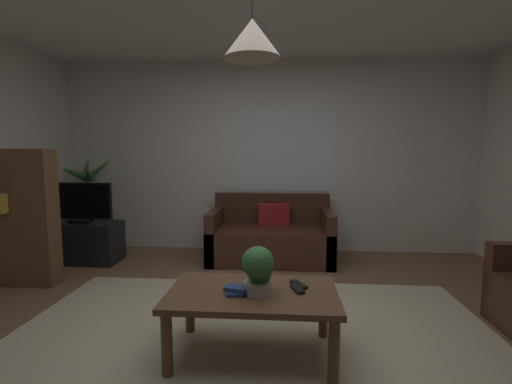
{
  "coord_description": "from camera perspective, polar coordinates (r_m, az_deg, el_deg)",
  "views": [
    {
      "loc": [
        0.22,
        -2.55,
        1.37
      ],
      "look_at": [
        0.0,
        0.3,
        1.05
      ],
      "focal_mm": 25.23,
      "sensor_mm": 36.0,
      "label": 1
    }
  ],
  "objects": [
    {
      "name": "potted_plant_on_table",
      "position": [
        2.38,
        0.36,
        -12.11
      ],
      "size": [
        0.21,
        0.25,
        0.32
      ],
      "color": "beige",
      "rests_on": "coffee_table"
    },
    {
      "name": "book_on_table_1",
      "position": [
        2.43,
        -3.08,
        -15.01
      ],
      "size": [
        0.17,
        0.13,
        0.03
      ],
      "primitive_type": "cube",
      "rotation": [
        0.0,
        0.0,
        -0.28
      ],
      "color": "#2D4C8C",
      "rests_on": "coffee_table"
    },
    {
      "name": "floor",
      "position": [
        2.9,
        -0.48,
        -21.97
      ],
      "size": [
        5.64,
        4.83,
        0.02
      ],
      "primitive_type": "cube",
      "color": "brown",
      "rests_on": "ground"
    },
    {
      "name": "book_on_table_0",
      "position": [
        2.43,
        -3.27,
        -15.66
      ],
      "size": [
        0.13,
        0.12,
        0.02
      ],
      "primitive_type": "cube",
      "rotation": [
        0.0,
        0.0,
        0.13
      ],
      "color": "#2D4C8C",
      "rests_on": "coffee_table"
    },
    {
      "name": "remote_on_table_0",
      "position": [
        2.5,
        6.54,
        -14.99
      ],
      "size": [
        0.1,
        0.17,
        0.02
      ],
      "primitive_type": "cube",
      "rotation": [
        0.0,
        0.0,
        0.33
      ],
      "color": "black",
      "rests_on": "coffee_table"
    },
    {
      "name": "tv",
      "position": [
        4.91,
        -26.14,
        -1.48
      ],
      "size": [
        0.79,
        0.16,
        0.5
      ],
      "color": "black",
      "rests_on": "tv_stand"
    },
    {
      "name": "remote_on_table_1",
      "position": [
        2.58,
        6.79,
        -14.36
      ],
      "size": [
        0.12,
        0.16,
        0.02
      ],
      "primitive_type": "cube",
      "rotation": [
        0.0,
        0.0,
        0.5
      ],
      "color": "black",
      "rests_on": "coffee_table"
    },
    {
      "name": "rug",
      "position": [
        2.72,
        -0.87,
        -23.7
      ],
      "size": [
        3.67,
        2.66,
        0.01
      ],
      "primitive_type": "cube",
      "color": "beige",
      "rests_on": "ground"
    },
    {
      "name": "coffee_table",
      "position": [
        2.51,
        -0.54,
        -16.81
      ],
      "size": [
        1.13,
        0.67,
        0.45
      ],
      "color": "brown",
      "rests_on": "ground"
    },
    {
      "name": "couch_under_window",
      "position": [
        4.62,
        2.37,
        -7.35
      ],
      "size": [
        1.53,
        0.84,
        0.82
      ],
      "color": "#47281E",
      "rests_on": "ground"
    },
    {
      "name": "tv_stand",
      "position": [
        5.02,
        -25.74,
        -7.16
      ],
      "size": [
        0.9,
        0.44,
        0.5
      ],
      "primitive_type": "cube",
      "color": "black",
      "rests_on": "ground"
    },
    {
      "name": "bookshelf_corner",
      "position": [
        4.39,
        -33.28,
        -3.37
      ],
      "size": [
        0.7,
        0.31,
        1.4
      ],
      "color": "brown",
      "rests_on": "ground"
    },
    {
      "name": "window_pane",
      "position": [
        4.96,
        4.34,
        6.58
      ],
      "size": [
        1.38,
        0.01,
        1.12
      ],
      "primitive_type": "cube",
      "color": "white"
    },
    {
      "name": "pendant_lamp",
      "position": [
        2.41,
        -0.58,
        23.19
      ],
      "size": [
        0.36,
        0.36,
        0.66
      ],
      "color": "black"
    },
    {
      "name": "wall_back",
      "position": [
        5.0,
        1.87,
        5.62
      ],
      "size": [
        5.76,
        0.06,
        2.61
      ],
      "primitive_type": "cube",
      "color": "silver",
      "rests_on": "ground"
    },
    {
      "name": "potted_palm_corner",
      "position": [
        5.43,
        -25.0,
        -2.57
      ],
      "size": [
        0.74,
        0.76,
        1.33
      ],
      "color": "#4C4C51",
      "rests_on": "ground"
    }
  ]
}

